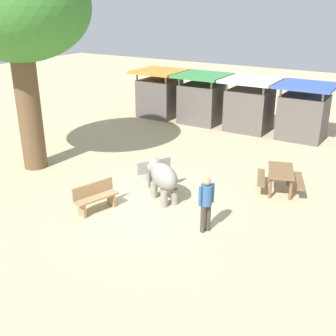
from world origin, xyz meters
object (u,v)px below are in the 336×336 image
at_px(elephant, 161,176).
at_px(market_stall_green, 202,101).
at_px(shade_tree_main, 16,10).
at_px(market_stall_orange, 159,96).
at_px(feed_bucket, 147,176).
at_px(market_stall_white, 249,107).
at_px(wooden_bench, 95,196).
at_px(person_handler, 206,200).
at_px(market_stall_blue, 303,114).
at_px(picnic_table_near, 281,175).

distance_m(elephant, market_stall_green, 9.26).
distance_m(shade_tree_main, market_stall_orange, 10.02).
bearing_deg(market_stall_green, feed_bucket, -76.99).
xyz_separation_m(market_stall_orange, market_stall_white, (5.20, 0.00, 0.00)).
xyz_separation_m(wooden_bench, market_stall_white, (0.86, 10.49, 0.67)).
height_order(wooden_bench, market_stall_green, market_stall_green).
relative_size(person_handler, market_stall_orange, 0.64).
xyz_separation_m(market_stall_orange, market_stall_blue, (7.80, 0.00, 0.00)).
height_order(shade_tree_main, market_stall_green, shade_tree_main).
xyz_separation_m(market_stall_green, market_stall_blue, (5.20, 0.00, 0.00)).
height_order(market_stall_blue, feed_bucket, market_stall_blue).
bearing_deg(market_stall_green, person_handler, -62.41).
distance_m(person_handler, market_stall_orange, 12.54).
distance_m(person_handler, picnic_table_near, 3.77).
relative_size(market_stall_blue, feed_bucket, 7.00).
bearing_deg(person_handler, shade_tree_main, 20.32).
xyz_separation_m(elephant, market_stall_green, (-3.02, 8.75, 0.35)).
relative_size(shade_tree_main, wooden_bench, 5.26).
xyz_separation_m(person_handler, market_stall_orange, (-7.75, 9.86, 0.19)).
xyz_separation_m(shade_tree_main, market_stall_green, (2.61, 8.92, -4.55)).
height_order(market_stall_green, market_stall_blue, same).
bearing_deg(wooden_bench, market_stall_blue, 178.56).
height_order(person_handler, market_stall_white, market_stall_white).
bearing_deg(market_stall_green, shade_tree_main, -106.28).
height_order(market_stall_white, feed_bucket, market_stall_white).
relative_size(picnic_table_near, market_stall_green, 0.75).
bearing_deg(elephant, market_stall_white, -56.15).
relative_size(elephant, shade_tree_main, 0.22).
relative_size(market_stall_white, feed_bucket, 7.00).
bearing_deg(market_stall_green, market_stall_white, 0.00).
height_order(picnic_table_near, market_stall_green, market_stall_green).
xyz_separation_m(person_handler, market_stall_green, (-5.15, 9.86, 0.19)).
distance_m(market_stall_green, feed_bucket, 8.08).
bearing_deg(picnic_table_near, shade_tree_main, 88.22).
xyz_separation_m(elephant, picnic_table_near, (3.10, 2.52, -0.20)).
distance_m(picnic_table_near, market_stall_white, 7.18).
bearing_deg(person_handler, feed_bucket, -4.25).
distance_m(picnic_table_near, market_stall_green, 8.75).
distance_m(person_handler, market_stall_green, 11.13).
xyz_separation_m(person_handler, shade_tree_main, (-7.76, 0.94, 4.74)).
xyz_separation_m(picnic_table_near, market_stall_white, (-3.52, 6.24, 0.55)).
bearing_deg(elephant, market_stall_orange, -26.19).
bearing_deg(wooden_bench, shade_tree_main, -92.97).
bearing_deg(shade_tree_main, feed_bucket, 14.15).
relative_size(elephant, market_stall_orange, 0.68).
bearing_deg(market_stall_white, person_handler, -75.48).
bearing_deg(feed_bucket, market_stall_orange, 119.42).
distance_m(wooden_bench, market_stall_white, 10.54).
relative_size(elephant, feed_bucket, 4.75).
height_order(market_stall_orange, market_stall_white, same).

